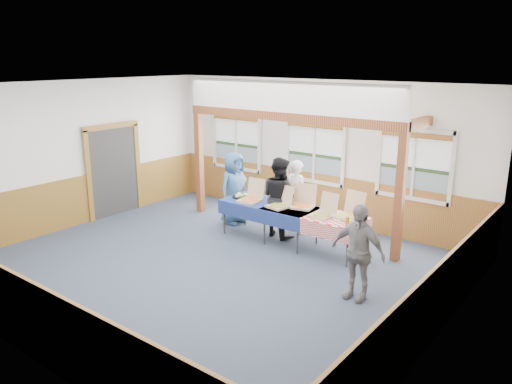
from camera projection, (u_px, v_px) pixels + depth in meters
floor at (213, 266)px, 9.04m from camera, size 8.00×8.00×0.00m
ceiling at (208, 86)px, 8.20m from camera, size 8.00×8.00×0.00m
wall_back at (316, 151)px, 11.29m from camera, size 8.00×0.00×8.00m
wall_front at (11, 237)px, 5.95m from camera, size 8.00×0.00×8.00m
wall_left at (77, 154)px, 10.98m from camera, size 0.00×8.00×8.00m
wall_right at (445, 228)px, 6.26m from camera, size 0.00×8.00×8.00m
wainscot_back at (314, 196)px, 11.55m from camera, size 7.98×0.05×1.10m
wainscot_front at (24, 315)px, 6.24m from camera, size 7.98×0.05×1.10m
wainscot_left at (82, 200)px, 11.24m from camera, size 0.05×6.98×1.10m
wainscot_right at (435, 303)px, 6.55m from camera, size 0.05×6.98×1.10m
cased_opening at (114, 171)px, 11.79m from camera, size 0.06×1.30×2.10m
window_left at (237, 138)px, 12.59m from camera, size 1.56×0.10×1.46m
window_mid at (315, 148)px, 11.24m from camera, size 1.56×0.10×1.46m
window_right at (415, 161)px, 9.88m from camera, size 1.56×0.10×1.46m
post_left at (199, 163)px, 11.95m from camera, size 0.15×0.15×2.40m
post_right at (400, 198)px, 9.00m from camera, size 0.15×0.15×2.40m
cross_beam at (286, 117)px, 10.14m from camera, size 5.15×0.18×0.18m
table_left at (269, 206)px, 10.25m from camera, size 2.21×1.50×0.76m
table_right at (314, 216)px, 9.64m from camera, size 2.13×1.16×0.76m
pizza_box_a at (251, 198)px, 10.37m from camera, size 0.44×0.53×0.45m
pizza_box_b at (288, 202)px, 10.14m from camera, size 0.48×0.54×0.41m
pizza_box_c at (279, 204)px, 9.97m from camera, size 0.45×0.52×0.41m
pizza_box_d at (303, 204)px, 9.96m from camera, size 0.50×0.57×0.44m
pizza_box_e at (323, 213)px, 9.40m from camera, size 0.43×0.51×0.42m
pizza_box_f at (348, 214)px, 9.33m from camera, size 0.49×0.58×0.47m
veggie_tray at (241, 196)px, 10.67m from camera, size 0.38×0.38×0.09m
drink_glass at (347, 221)px, 8.91m from camera, size 0.07×0.07×0.15m
woman_white at (297, 197)px, 10.59m from camera, size 0.66×0.51×1.60m
woman_black at (279, 197)px, 10.38m from camera, size 0.95×0.82×1.69m
man_blue at (234, 188)px, 11.21m from camera, size 0.57×0.83×1.63m
person_grey at (358, 252)px, 7.67m from camera, size 0.92×0.42×1.54m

